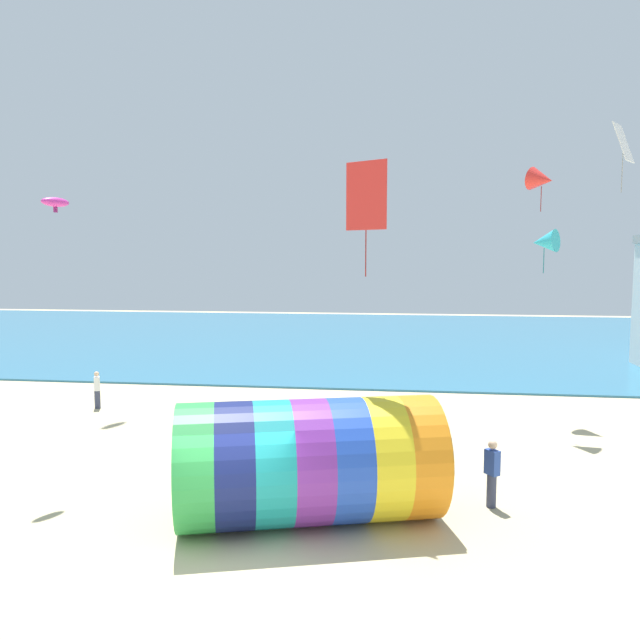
{
  "coord_description": "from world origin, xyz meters",
  "views": [
    {
      "loc": [
        3.56,
        -11.86,
        6.2
      ],
      "look_at": [
        1.38,
        4.23,
        4.62
      ],
      "focal_mm": 35.0,
      "sensor_mm": 36.0,
      "label": 1
    }
  ],
  "objects_px": {
    "kite_white_diamond": "(623,143)",
    "kite_cyan_delta": "(544,242)",
    "kite_red_delta": "(542,180)",
    "bystander_near_water": "(97,390)",
    "kite_handler": "(492,473)",
    "kite_red_diamond": "(366,197)",
    "kite_magenta_parafoil": "(55,202)",
    "giant_inflatable_tube": "(310,461)"
  },
  "relations": [
    {
      "from": "kite_red_diamond",
      "to": "kite_red_delta",
      "type": "height_order",
      "value": "kite_red_delta"
    },
    {
      "from": "kite_handler",
      "to": "bystander_near_water",
      "type": "distance_m",
      "value": 17.13
    },
    {
      "from": "kite_handler",
      "to": "kite_red_diamond",
      "type": "distance_m",
      "value": 7.61
    },
    {
      "from": "kite_white_diamond",
      "to": "kite_magenta_parafoil",
      "type": "height_order",
      "value": "kite_white_diamond"
    },
    {
      "from": "kite_red_delta",
      "to": "bystander_near_water",
      "type": "height_order",
      "value": "kite_red_delta"
    },
    {
      "from": "kite_red_diamond",
      "to": "kite_handler",
      "type": "bearing_deg",
      "value": -6.05
    },
    {
      "from": "kite_handler",
      "to": "kite_red_diamond",
      "type": "bearing_deg",
      "value": 173.95
    },
    {
      "from": "kite_magenta_parafoil",
      "to": "giant_inflatable_tube",
      "type": "bearing_deg",
      "value": -16.18
    },
    {
      "from": "kite_handler",
      "to": "kite_white_diamond",
      "type": "bearing_deg",
      "value": 54.37
    },
    {
      "from": "kite_white_diamond",
      "to": "kite_cyan_delta",
      "type": "bearing_deg",
      "value": 159.22
    },
    {
      "from": "kite_white_diamond",
      "to": "kite_cyan_delta",
      "type": "relative_size",
      "value": 1.47
    },
    {
      "from": "kite_red_delta",
      "to": "kite_magenta_parafoil",
      "type": "distance_m",
      "value": 17.89
    },
    {
      "from": "kite_white_diamond",
      "to": "giant_inflatable_tube",
      "type": "bearing_deg",
      "value": -138.05
    },
    {
      "from": "kite_red_diamond",
      "to": "kite_red_delta",
      "type": "distance_m",
      "value": 12.03
    },
    {
      "from": "kite_red_delta",
      "to": "kite_cyan_delta",
      "type": "xyz_separation_m",
      "value": [
        -0.37,
        -2.64,
        -2.52
      ]
    },
    {
      "from": "giant_inflatable_tube",
      "to": "kite_red_delta",
      "type": "distance_m",
      "value": 16.13
    },
    {
      "from": "kite_handler",
      "to": "kite_cyan_delta",
      "type": "height_order",
      "value": "kite_cyan_delta"
    },
    {
      "from": "giant_inflatable_tube",
      "to": "kite_red_diamond",
      "type": "bearing_deg",
      "value": 56.99
    },
    {
      "from": "kite_magenta_parafoil",
      "to": "bystander_near_water",
      "type": "bearing_deg",
      "value": 111.46
    },
    {
      "from": "giant_inflatable_tube",
      "to": "kite_white_diamond",
      "type": "distance_m",
      "value": 15.26
    },
    {
      "from": "kite_handler",
      "to": "kite_red_delta",
      "type": "height_order",
      "value": "kite_red_delta"
    },
    {
      "from": "kite_white_diamond",
      "to": "kite_handler",
      "type": "bearing_deg",
      "value": -125.63
    },
    {
      "from": "giant_inflatable_tube",
      "to": "kite_red_diamond",
      "type": "height_order",
      "value": "kite_red_diamond"
    },
    {
      "from": "giant_inflatable_tube",
      "to": "kite_handler",
      "type": "relative_size",
      "value": 3.88
    },
    {
      "from": "giant_inflatable_tube",
      "to": "kite_red_delta",
      "type": "xyz_separation_m",
      "value": [
        7.49,
        11.92,
        7.88
      ]
    },
    {
      "from": "kite_handler",
      "to": "kite_magenta_parafoil",
      "type": "relative_size",
      "value": 1.92
    },
    {
      "from": "kite_white_diamond",
      "to": "kite_cyan_delta",
      "type": "height_order",
      "value": "kite_white_diamond"
    },
    {
      "from": "kite_handler",
      "to": "kite_red_delta",
      "type": "distance_m",
      "value": 13.8
    },
    {
      "from": "kite_red_delta",
      "to": "bystander_near_water",
      "type": "xyz_separation_m",
      "value": [
        -17.97,
        -1.96,
        -8.56
      ]
    },
    {
      "from": "kite_handler",
      "to": "giant_inflatable_tube",
      "type": "bearing_deg",
      "value": -161.51
    },
    {
      "from": "kite_magenta_parafoil",
      "to": "kite_cyan_delta",
      "type": "height_order",
      "value": "kite_magenta_parafoil"
    },
    {
      "from": "kite_cyan_delta",
      "to": "bystander_near_water",
      "type": "xyz_separation_m",
      "value": [
        -17.6,
        0.68,
        -6.04
      ]
    },
    {
      "from": "kite_magenta_parafoil",
      "to": "kite_cyan_delta",
      "type": "xyz_separation_m",
      "value": [
        14.53,
        7.14,
        -0.94
      ]
    },
    {
      "from": "kite_magenta_parafoil",
      "to": "bystander_near_water",
      "type": "xyz_separation_m",
      "value": [
        -3.07,
        7.81,
        -6.98
      ]
    },
    {
      "from": "giant_inflatable_tube",
      "to": "kite_red_delta",
      "type": "bearing_deg",
      "value": 57.86
    },
    {
      "from": "kite_handler",
      "to": "kite_cyan_delta",
      "type": "distance_m",
      "value": 10.2
    },
    {
      "from": "kite_magenta_parafoil",
      "to": "bystander_near_water",
      "type": "height_order",
      "value": "kite_magenta_parafoil"
    },
    {
      "from": "kite_red_diamond",
      "to": "kite_magenta_parafoil",
      "type": "height_order",
      "value": "kite_red_diamond"
    },
    {
      "from": "kite_red_delta",
      "to": "kite_cyan_delta",
      "type": "distance_m",
      "value": 3.66
    },
    {
      "from": "kite_red_diamond",
      "to": "kite_magenta_parafoil",
      "type": "bearing_deg",
      "value": 177.72
    },
    {
      "from": "kite_red_delta",
      "to": "kite_magenta_parafoil",
      "type": "bearing_deg",
      "value": -146.75
    },
    {
      "from": "kite_red_delta",
      "to": "kite_white_diamond",
      "type": "xyz_separation_m",
      "value": [
        1.89,
        -3.49,
        0.73
      ]
    }
  ]
}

